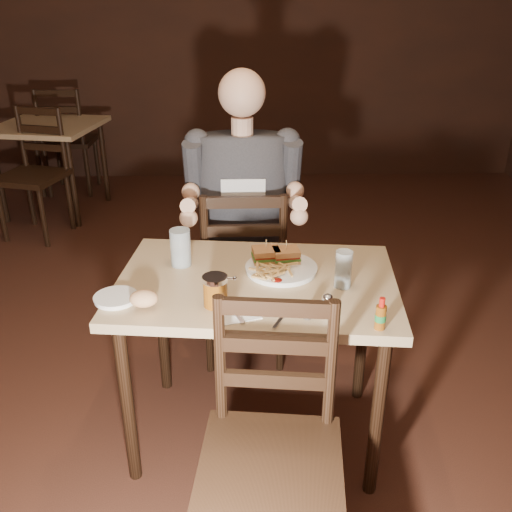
{
  "coord_description": "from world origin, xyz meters",
  "views": [
    {
      "loc": [
        0.18,
        -2.3,
        1.81
      ],
      "look_at": [
        0.23,
        -0.28,
        0.85
      ],
      "focal_mm": 40.0,
      "sensor_mm": 36.0,
      "label": 1
    }
  ],
  "objects_px": {
    "main_table": "(256,300)",
    "glass_left": "(181,248)",
    "chair_near": "(271,466)",
    "syrup_dispenser": "(215,291)",
    "side_plate": "(116,299)",
    "dinner_plate": "(281,269)",
    "bg_chair_near": "(31,176)",
    "bg_table": "(49,134)",
    "chair_far": "(244,271)",
    "glass_right": "(343,269)",
    "bg_chair_far": "(69,140)",
    "diner": "(243,179)",
    "hot_sauce": "(381,313)"
  },
  "relations": [
    {
      "from": "main_table",
      "to": "bg_chair_near",
      "type": "xyz_separation_m",
      "value": [
        -1.67,
        2.28,
        -0.19
      ]
    },
    {
      "from": "chair_near",
      "to": "side_plate",
      "type": "relative_size",
      "value": 6.08
    },
    {
      "from": "chair_far",
      "to": "dinner_plate",
      "type": "height_order",
      "value": "chair_far"
    },
    {
      "from": "diner",
      "to": "dinner_plate",
      "type": "height_order",
      "value": "diner"
    },
    {
      "from": "hot_sauce",
      "to": "diner",
      "type": "bearing_deg",
      "value": 115.3
    },
    {
      "from": "chair_far",
      "to": "glass_left",
      "type": "distance_m",
      "value": 0.67
    },
    {
      "from": "bg_chair_near",
      "to": "glass_left",
      "type": "bearing_deg",
      "value": -40.91
    },
    {
      "from": "bg_chair_near",
      "to": "bg_table",
      "type": "bearing_deg",
      "value": 106.64
    },
    {
      "from": "main_table",
      "to": "chair_near",
      "type": "bearing_deg",
      "value": -87.85
    },
    {
      "from": "syrup_dispenser",
      "to": "bg_chair_near",
      "type": "bearing_deg",
      "value": 127.49
    },
    {
      "from": "main_table",
      "to": "chair_near",
      "type": "relative_size",
      "value": 1.21
    },
    {
      "from": "chair_near",
      "to": "bg_chair_near",
      "type": "relative_size",
      "value": 0.98
    },
    {
      "from": "chair_near",
      "to": "main_table",
      "type": "bearing_deg",
      "value": 98.38
    },
    {
      "from": "dinner_plate",
      "to": "side_plate",
      "type": "xyz_separation_m",
      "value": [
        -0.62,
        -0.21,
        -0.0
      ]
    },
    {
      "from": "side_plate",
      "to": "syrup_dispenser",
      "type": "bearing_deg",
      "value": -7.25
    },
    {
      "from": "bg_chair_far",
      "to": "side_plate",
      "type": "distance_m",
      "value": 3.72
    },
    {
      "from": "dinner_plate",
      "to": "chair_near",
      "type": "bearing_deg",
      "value": -95.95
    },
    {
      "from": "chair_far",
      "to": "chair_near",
      "type": "height_order",
      "value": "chair_far"
    },
    {
      "from": "syrup_dispenser",
      "to": "chair_near",
      "type": "bearing_deg",
      "value": -63.69
    },
    {
      "from": "chair_far",
      "to": "dinner_plate",
      "type": "xyz_separation_m",
      "value": [
        0.15,
        -0.57,
        0.3
      ]
    },
    {
      "from": "bg_chair_near",
      "to": "chair_near",
      "type": "bearing_deg",
      "value": -43.56
    },
    {
      "from": "glass_right",
      "to": "syrup_dispenser",
      "type": "xyz_separation_m",
      "value": [
        -0.48,
        -0.13,
        -0.02
      ]
    },
    {
      "from": "bg_table",
      "to": "side_plate",
      "type": "bearing_deg",
      "value": -68.92
    },
    {
      "from": "hot_sauce",
      "to": "syrup_dispenser",
      "type": "height_order",
      "value": "same"
    },
    {
      "from": "main_table",
      "to": "glass_right",
      "type": "height_order",
      "value": "glass_right"
    },
    {
      "from": "bg_chair_far",
      "to": "glass_left",
      "type": "bearing_deg",
      "value": 113.44
    },
    {
      "from": "chair_far",
      "to": "side_plate",
      "type": "relative_size",
      "value": 6.15
    },
    {
      "from": "bg_chair_far",
      "to": "side_plate",
      "type": "xyz_separation_m",
      "value": [
        1.15,
        -3.53,
        0.28
      ]
    },
    {
      "from": "chair_far",
      "to": "syrup_dispenser",
      "type": "bearing_deg",
      "value": 82.15
    },
    {
      "from": "diner",
      "to": "glass_right",
      "type": "relative_size",
      "value": 6.72
    },
    {
      "from": "bg_table",
      "to": "glass_left",
      "type": "height_order",
      "value": "glass_left"
    },
    {
      "from": "main_table",
      "to": "bg_chair_far",
      "type": "bearing_deg",
      "value": 116.21
    },
    {
      "from": "glass_right",
      "to": "side_plate",
      "type": "height_order",
      "value": "glass_right"
    },
    {
      "from": "bg_table",
      "to": "side_plate",
      "type": "height_order",
      "value": "side_plate"
    },
    {
      "from": "chair_far",
      "to": "main_table",
      "type": "bearing_deg",
      "value": 93.51
    },
    {
      "from": "chair_far",
      "to": "glass_right",
      "type": "height_order",
      "value": "chair_far"
    },
    {
      "from": "chair_near",
      "to": "bg_chair_near",
      "type": "bearing_deg",
      "value": 126.03
    },
    {
      "from": "main_table",
      "to": "hot_sauce",
      "type": "distance_m",
      "value": 0.56
    },
    {
      "from": "glass_left",
      "to": "syrup_dispenser",
      "type": "distance_m",
      "value": 0.37
    },
    {
      "from": "glass_left",
      "to": "side_plate",
      "type": "xyz_separation_m",
      "value": [
        -0.21,
        -0.29,
        -0.07
      ]
    },
    {
      "from": "bg_table",
      "to": "hot_sauce",
      "type": "bearing_deg",
      "value": -57.07
    },
    {
      "from": "chair_near",
      "to": "side_plate",
      "type": "bearing_deg",
      "value": 142.2
    },
    {
      "from": "diner",
      "to": "chair_near",
      "type": "bearing_deg",
      "value": -87.42
    },
    {
      "from": "chair_near",
      "to": "bg_chair_far",
      "type": "xyz_separation_m",
      "value": [
        -1.69,
        4.05,
        0.02
      ]
    },
    {
      "from": "chair_far",
      "to": "bg_chair_near",
      "type": "height_order",
      "value": "bg_chair_near"
    },
    {
      "from": "glass_left",
      "to": "glass_right",
      "type": "bearing_deg",
      "value": -18.05
    },
    {
      "from": "bg_chair_far",
      "to": "hot_sauce",
      "type": "relative_size",
      "value": 8.49
    },
    {
      "from": "chair_near",
      "to": "diner",
      "type": "bearing_deg",
      "value": 99.48
    },
    {
      "from": "chair_near",
      "to": "syrup_dispenser",
      "type": "height_order",
      "value": "chair_near"
    },
    {
      "from": "main_table",
      "to": "glass_left",
      "type": "bearing_deg",
      "value": 154.7
    }
  ]
}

